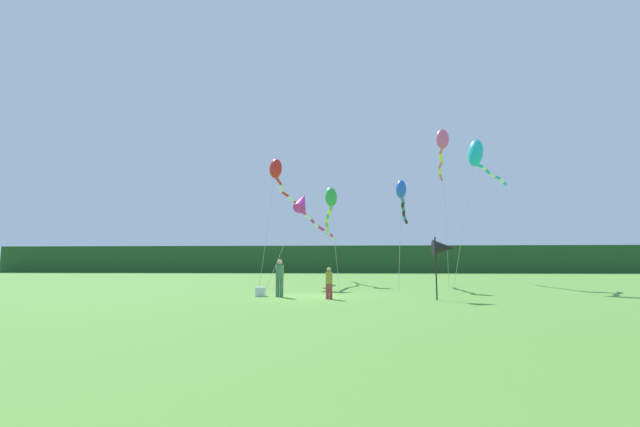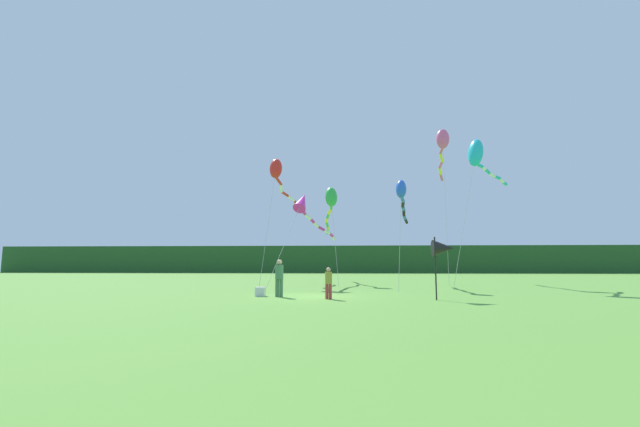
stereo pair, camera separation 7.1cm
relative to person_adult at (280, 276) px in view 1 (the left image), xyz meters
name	(u,v)px [view 1 (the left image)]	position (x,y,z in m)	size (l,w,h in m)	color
ground_plane	(312,296)	(1.45, 0.46, -0.93)	(120.00, 120.00, 0.00)	#5B9338
distant_treeline	(335,259)	(1.45, 45.46, 1.16)	(108.00, 2.02, 4.19)	#234C23
person_adult	(280,276)	(0.00, 0.00, 0.00)	(0.37, 0.37, 1.67)	#3F724C
person_child	(329,281)	(2.28, -1.00, -0.19)	(0.29, 0.29, 1.33)	#B23338
cooler_box	(261,292)	(-0.92, 0.32, -0.73)	(0.42, 0.43, 0.41)	silver
banner_flag_pole	(444,249)	(7.07, -1.20, 1.18)	(0.90, 0.70, 2.60)	black
kite_blue	(402,195)	(6.55, 6.91, 4.79)	(1.68, 6.98, 6.66)	#B2B2B2
kite_magenta	(306,207)	(0.44, 7.80, 4.22)	(3.44, 10.62, 6.23)	#B2B2B2
kite_rainbow	(442,144)	(10.57, 12.71, 9.75)	(1.84, 8.13, 11.78)	#B2B2B2
kite_cyan	(477,155)	(11.37, 7.16, 7.36)	(4.93, 4.15, 9.37)	#B2B2B2
kite_green	(330,202)	(1.90, 12.12, 5.17)	(1.32, 11.09, 7.28)	#B2B2B2
kite_red	(278,174)	(-1.82, 10.09, 6.99)	(1.54, 9.13, 9.00)	#B2B2B2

